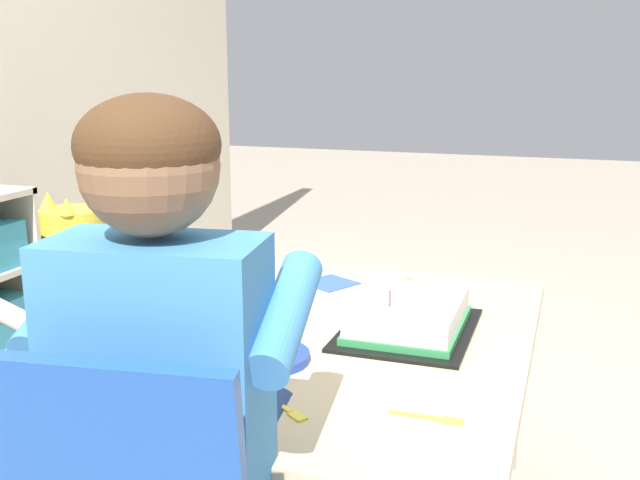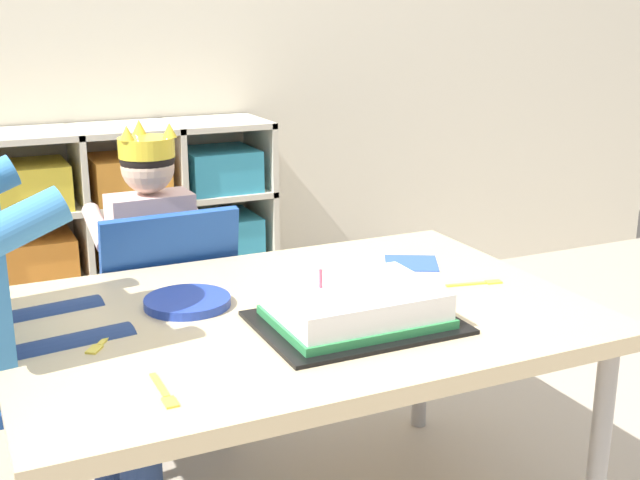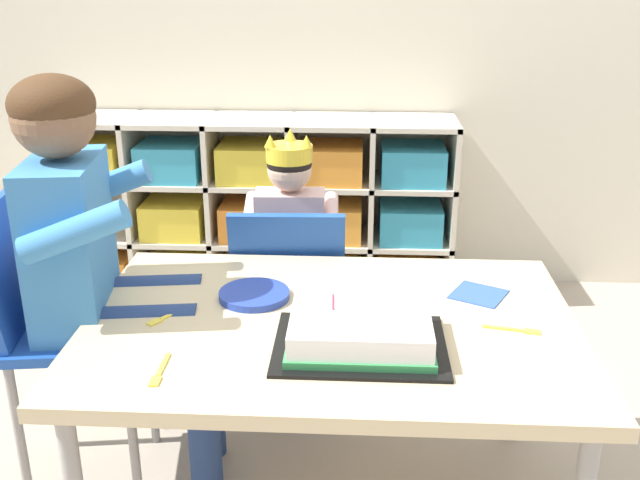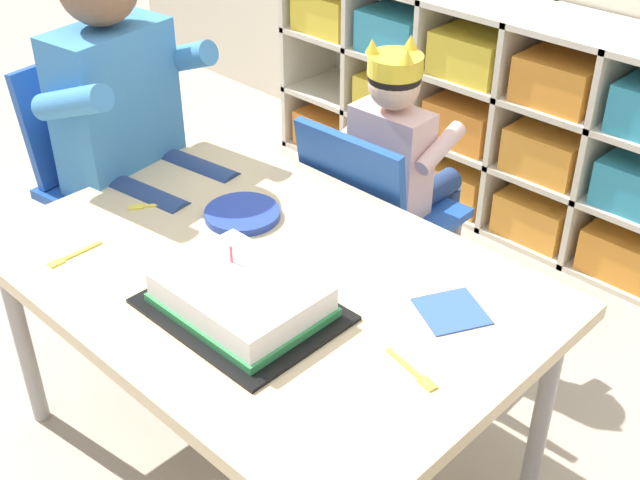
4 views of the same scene
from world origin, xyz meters
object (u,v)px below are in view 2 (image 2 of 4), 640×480
(birthday_cake_on_tray, at_px, (356,309))
(fork_beside_plate_stack, at_px, (478,283))
(child_with_crown, at_px, (147,242))
(activity_table, at_px, (297,329))
(fork_at_table_front_edge, at_px, (104,340))
(paper_plate_stack, at_px, (187,302))
(fork_scattered_mid_table, at_px, (164,392))
(classroom_chair_blue, at_px, (162,304))

(birthday_cake_on_tray, xyz_separation_m, fork_beside_plate_stack, (0.35, 0.09, -0.03))
(child_with_crown, bearing_deg, fork_beside_plate_stack, 128.79)
(activity_table, bearing_deg, fork_at_table_front_edge, -179.60)
(paper_plate_stack, distance_m, fork_beside_plate_stack, 0.63)
(activity_table, bearing_deg, fork_scattered_mid_table, -143.15)
(child_with_crown, xyz_separation_m, fork_at_table_front_edge, (-0.23, -0.64, 0.01))
(child_with_crown, distance_m, fork_at_table_front_edge, 0.68)
(fork_beside_plate_stack, bearing_deg, paper_plate_stack, -1.19)
(child_with_crown, bearing_deg, fork_at_table_front_edge, 68.06)
(classroom_chair_blue, relative_size, fork_at_table_front_edge, 5.42)
(fork_at_table_front_edge, distance_m, fork_beside_plate_stack, 0.80)
(activity_table, relative_size, fork_at_table_front_edge, 9.39)
(activity_table, bearing_deg, fork_beside_plate_stack, -3.90)
(child_with_crown, distance_m, fork_beside_plate_stack, 0.87)
(activity_table, height_order, fork_beside_plate_stack, fork_beside_plate_stack)
(paper_plate_stack, distance_m, fork_at_table_front_edge, 0.22)
(fork_scattered_mid_table, distance_m, fork_at_table_front_edge, 0.25)
(classroom_chair_blue, height_order, fork_at_table_front_edge, classroom_chair_blue)
(fork_beside_plate_stack, bearing_deg, child_with_crown, -37.78)
(paper_plate_stack, height_order, fork_scattered_mid_table, paper_plate_stack)
(activity_table, distance_m, fork_scattered_mid_table, 0.42)
(child_with_crown, bearing_deg, activity_table, 101.42)
(activity_table, distance_m, classroom_chair_blue, 0.55)
(birthday_cake_on_tray, distance_m, fork_scattered_mid_table, 0.43)
(classroom_chair_blue, xyz_separation_m, fork_beside_plate_stack, (0.57, -0.55, 0.14))
(activity_table, xyz_separation_m, birthday_cake_on_tray, (0.07, -0.12, 0.07))
(child_with_crown, xyz_separation_m, fork_scattered_mid_table, (-0.19, -0.89, 0.01))
(fork_beside_plate_stack, bearing_deg, fork_at_table_front_edge, 9.65)
(activity_table, height_order, paper_plate_stack, paper_plate_stack)
(classroom_chair_blue, height_order, paper_plate_stack, classroom_chair_blue)
(paper_plate_stack, bearing_deg, fork_beside_plate_stack, -12.69)
(paper_plate_stack, relative_size, fork_scattered_mid_table, 1.37)
(paper_plate_stack, bearing_deg, birthday_cake_on_tray, -41.55)
(paper_plate_stack, relative_size, fork_beside_plate_stack, 1.36)
(classroom_chair_blue, relative_size, birthday_cake_on_tray, 1.78)
(paper_plate_stack, distance_m, fork_scattered_mid_table, 0.39)
(classroom_chair_blue, bearing_deg, child_with_crown, -90.17)
(fork_scattered_mid_table, height_order, fork_beside_plate_stack, same)
(child_with_crown, relative_size, birthday_cake_on_tray, 2.29)
(activity_table, height_order, fork_at_table_front_edge, fork_at_table_front_edge)
(classroom_chair_blue, bearing_deg, fork_scattered_mid_table, 74.28)
(birthday_cake_on_tray, height_order, paper_plate_stack, birthday_cake_on_tray)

